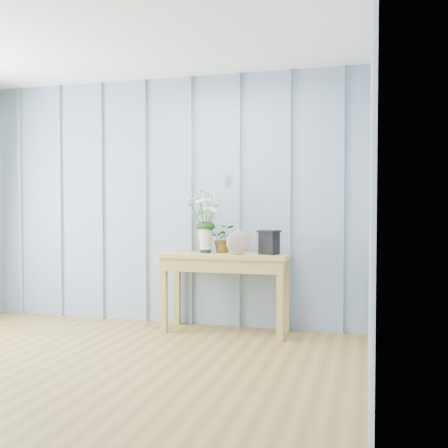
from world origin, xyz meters
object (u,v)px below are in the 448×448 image
(sideboard, at_px, (225,265))
(felt_disc_vessel, at_px, (238,243))
(daisy_vase, at_px, (206,210))
(carved_box, at_px, (269,242))

(sideboard, relative_size, felt_disc_vessel, 5.39)
(daisy_vase, relative_size, carved_box, 2.88)
(carved_box, bearing_deg, sideboard, -177.86)
(felt_disc_vessel, bearing_deg, carved_box, -4.34)
(sideboard, height_order, daisy_vase, daisy_vase)
(daisy_vase, bearing_deg, felt_disc_vessel, -18.28)
(sideboard, height_order, carved_box, carved_box)
(daisy_vase, height_order, carved_box, daisy_vase)
(daisy_vase, bearing_deg, sideboard, -3.70)
(felt_disc_vessel, bearing_deg, daisy_vase, 133.43)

